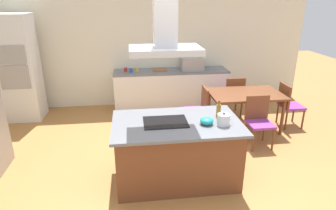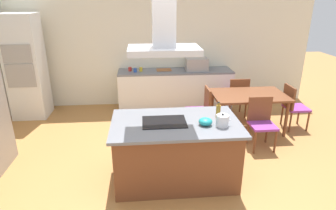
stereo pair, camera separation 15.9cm
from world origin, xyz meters
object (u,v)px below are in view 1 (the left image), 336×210
(countertop_microwave, at_px, (192,64))
(wall_oven_stack, at_px, (20,69))
(chair_facing_back_wall, at_px, (233,94))
(olive_oil_bottle, at_px, (219,110))
(coffee_mug_blue, at_px, (131,70))
(range_hood, at_px, (165,33))
(chair_at_right_end, at_px, (288,103))
(dining_table, at_px, (245,97))
(mixing_bowl, at_px, (207,121))
(cutting_board, at_px, (160,70))
(chair_at_left_end, at_px, (199,107))
(coffee_mug_red, at_px, (126,69))
(tea_kettle, at_px, (224,120))
(cooktop, at_px, (165,122))
(chair_facing_island, at_px, (259,118))

(countertop_microwave, bearing_deg, wall_oven_stack, -176.39)
(chair_facing_back_wall, bearing_deg, olive_oil_bottle, -115.28)
(coffee_mug_blue, height_order, range_hood, range_hood)
(wall_oven_stack, xyz_separation_m, chair_at_right_end, (5.41, -1.14, -0.59))
(wall_oven_stack, distance_m, range_hood, 3.94)
(range_hood, bearing_deg, dining_table, 40.65)
(mixing_bowl, xyz_separation_m, chair_facing_back_wall, (1.21, 2.31, -0.44))
(dining_table, bearing_deg, cutting_board, 137.21)
(olive_oil_bottle, distance_m, cutting_board, 2.90)
(chair_at_left_end, height_order, range_hood, range_hood)
(coffee_mug_red, bearing_deg, mixing_bowl, -70.07)
(coffee_mug_blue, height_order, dining_table, coffee_mug_blue)
(mixing_bowl, bearing_deg, chair_facing_back_wall, 62.29)
(cutting_board, bearing_deg, tea_kettle, -80.08)
(cooktop, relative_size, chair_at_left_end, 0.67)
(tea_kettle, bearing_deg, coffee_mug_blue, 111.93)
(coffee_mug_blue, relative_size, cutting_board, 0.26)
(countertop_microwave, height_order, cutting_board, countertop_microwave)
(wall_oven_stack, height_order, chair_facing_island, wall_oven_stack)
(mixing_bowl, distance_m, countertop_microwave, 3.04)
(olive_oil_bottle, height_order, chair_facing_island, olive_oil_bottle)
(cooktop, relative_size, chair_facing_back_wall, 0.67)
(coffee_mug_red, bearing_deg, countertop_microwave, -1.58)
(mixing_bowl, relative_size, range_hood, 0.20)
(wall_oven_stack, bearing_deg, cooktop, -43.97)
(cooktop, distance_m, coffee_mug_red, 2.98)
(range_hood, bearing_deg, coffee_mug_red, 100.93)
(mixing_bowl, relative_size, coffee_mug_blue, 2.05)
(chair_facing_back_wall, bearing_deg, chair_facing_island, -90.00)
(coffee_mug_blue, bearing_deg, cooktop, -80.99)
(dining_table, bearing_deg, chair_facing_back_wall, 90.00)
(cooktop, height_order, dining_table, cooktop)
(chair_facing_island, height_order, chair_at_right_end, same)
(olive_oil_bottle, bearing_deg, chair_facing_back_wall, 64.72)
(chair_at_left_end, bearing_deg, coffee_mug_blue, 134.52)
(range_hood, bearing_deg, mixing_bowl, -13.84)
(olive_oil_bottle, height_order, range_hood, range_hood)
(chair_facing_island, bearing_deg, cutting_board, 126.36)
(countertop_microwave, bearing_deg, tea_kettle, -93.84)
(coffee_mug_red, relative_size, chair_at_right_end, 0.10)
(olive_oil_bottle, relative_size, dining_table, 0.17)
(tea_kettle, xyz_separation_m, chair_facing_back_wall, (0.99, 2.36, -0.47))
(dining_table, relative_size, chair_at_left_end, 1.57)
(olive_oil_bottle, height_order, countertop_microwave, countertop_microwave)
(cooktop, height_order, chair_facing_back_wall, cooktop)
(chair_at_left_end, xyz_separation_m, range_hood, (-0.84, -1.51, 1.59))
(mixing_bowl, relative_size, countertop_microwave, 0.37)
(cooktop, distance_m, mixing_bowl, 0.56)
(olive_oil_bottle, xyz_separation_m, chair_facing_back_wall, (0.98, 2.08, -0.49))
(olive_oil_bottle, bearing_deg, range_hood, -173.51)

